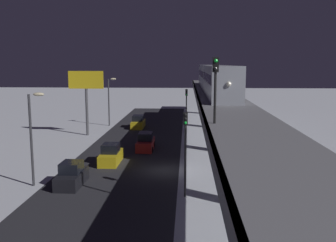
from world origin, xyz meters
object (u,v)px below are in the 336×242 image
at_px(sedan_red, 146,143).
at_px(sedan_black, 72,176).
at_px(sedan_yellow_2, 138,123).
at_px(sedan_yellow, 111,155).
at_px(commercial_billboard, 86,86).
at_px(traffic_light_near, 185,142).
at_px(traffic_light_mid, 186,105).
at_px(rail_signal, 215,79).
at_px(subway_train, 214,77).

xyz_separation_m(sedan_red, sedan_black, (4.60, 13.33, 0.01)).
xyz_separation_m(sedan_red, sedan_yellow_2, (2.80, -14.66, 0.01)).
relative_size(sedan_yellow, commercial_billboard, 0.48).
relative_size(sedan_black, traffic_light_near, 0.63).
relative_size(sedan_yellow_2, commercial_billboard, 0.50).
distance_m(sedan_yellow_2, traffic_light_near, 31.30).
distance_m(traffic_light_mid, commercial_billboard, 14.05).
bearing_deg(traffic_light_mid, sedan_black, 67.59).
bearing_deg(traffic_light_mid, sedan_yellow_2, -35.96).
bearing_deg(commercial_billboard, rail_signal, 119.01).
xyz_separation_m(sedan_red, commercial_billboard, (9.07, -8.27, 6.04)).
bearing_deg(sedan_black, traffic_light_near, 166.63).
bearing_deg(rail_signal, commercial_billboard, -60.99).
xyz_separation_m(sedan_yellow, traffic_light_mid, (-7.50, -15.49, 3.40)).
relative_size(sedan_yellow_2, sedan_black, 1.10).
height_order(traffic_light_near, traffic_light_mid, same).
xyz_separation_m(rail_signal, traffic_light_mid, (1.79, -29.01, -4.81)).
distance_m(rail_signal, sedan_yellow_2, 36.61).
distance_m(sedan_yellow_2, commercial_billboard, 10.79).
relative_size(sedan_yellow, traffic_light_mid, 0.67).
distance_m(traffic_light_near, commercial_billboard, 27.62).
bearing_deg(commercial_billboard, traffic_light_near, 120.04).
height_order(rail_signal, sedan_yellow_2, rail_signal).
xyz_separation_m(sedan_red, traffic_light_near, (-4.70, 15.54, 3.41)).
bearing_deg(traffic_light_mid, rail_signal, 93.53).
distance_m(traffic_light_near, traffic_light_mid, 24.76).
height_order(subway_train, traffic_light_mid, subway_train).
bearing_deg(rail_signal, traffic_light_near, -67.16).
height_order(subway_train, sedan_red, subway_train).
height_order(rail_signal, sedan_red, rail_signal).
bearing_deg(subway_train, rail_signal, 86.19).
xyz_separation_m(sedan_yellow_2, traffic_light_mid, (-7.50, 5.44, 3.40)).
relative_size(rail_signal, sedan_black, 0.99).
distance_m(sedan_red, sedan_yellow, 6.87).
relative_size(sedan_yellow_2, traffic_light_near, 0.70).
bearing_deg(sedan_yellow_2, subway_train, 150.80).
xyz_separation_m(sedan_yellow, sedan_black, (1.80, 7.06, 0.00)).
distance_m(sedan_yellow, traffic_light_mid, 17.54).
bearing_deg(commercial_billboard, traffic_light_mid, -176.04).
height_order(subway_train, commercial_billboard, subway_train).
relative_size(rail_signal, sedan_yellow, 0.94).
xyz_separation_m(subway_train, traffic_light_near, (3.67, 23.96, -3.86)).
relative_size(subway_train, sedan_red, 7.90).
xyz_separation_m(traffic_light_near, traffic_light_mid, (0.00, -24.76, 0.00)).
bearing_deg(sedan_red, traffic_light_near, -73.17).
xyz_separation_m(rail_signal, traffic_light_near, (1.79, -4.25, -4.81)).
bearing_deg(sedan_yellow_2, traffic_light_near, 103.95).
bearing_deg(traffic_light_near, sedan_black, -13.37).
distance_m(sedan_yellow, sedan_black, 7.28).
distance_m(sedan_yellow, traffic_light_near, 12.40).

